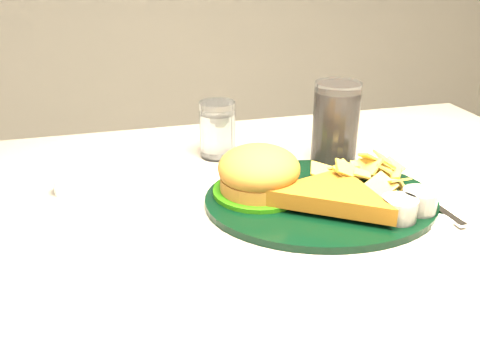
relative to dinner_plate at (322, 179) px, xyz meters
The scene contains 5 objects.
dinner_plate is the anchor object (origin of this frame).
water_glass 0.25m from the dinner_plate, 115.17° to the left, with size 0.06×0.06×0.10m, color white.
cola_glass 0.17m from the dinner_plate, 59.66° to the left, with size 0.08×0.08×0.15m, color black.
fork_napkin 0.17m from the dinner_plate, 18.00° to the right, with size 0.13×0.18×0.01m, color silver, non-canonical shape.
ramekin 0.40m from the dinner_plate, 159.79° to the left, with size 0.04×0.04×0.03m, color white.
Camera 1 is at (-0.22, -0.69, 1.12)m, focal length 40.00 mm.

